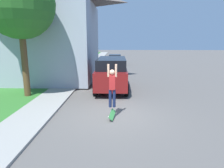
% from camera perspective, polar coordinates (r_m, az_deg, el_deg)
% --- Properties ---
extents(ground_plane, '(120.00, 120.00, 0.00)m').
position_cam_1_polar(ground_plane, '(9.06, 0.58, -8.96)').
color(ground_plane, '#54514F').
extents(lawn, '(10.00, 80.00, 0.08)m').
position_cam_1_polar(lawn, '(16.91, -27.12, -0.06)').
color(lawn, '#2D6B28').
rests_on(lawn, ground_plane).
extents(sidewalk, '(1.80, 80.00, 0.10)m').
position_cam_1_polar(sidewalk, '(15.27, -12.52, -0.15)').
color(sidewalk, gray).
rests_on(sidewalk, ground_plane).
extents(house, '(11.54, 8.05, 8.45)m').
position_cam_1_polar(house, '(18.27, -22.91, 15.15)').
color(house, '#99A3B2').
rests_on(house, lawn).
extents(lawn_tree_near, '(3.84, 3.84, 7.08)m').
position_cam_1_polar(lawn_tree_near, '(12.61, -24.99, 20.07)').
color(lawn_tree_near, brown).
rests_on(lawn_tree_near, lawn).
extents(suv_parked, '(2.12, 4.54, 2.15)m').
position_cam_1_polar(suv_parked, '(13.25, -0.09, 3.16)').
color(suv_parked, maroon).
rests_on(suv_parked, ground_plane).
extents(car_down_street, '(1.95, 4.43, 1.36)m').
position_cam_1_polar(car_down_street, '(27.58, 0.81, 6.95)').
color(car_down_street, black).
rests_on(car_down_street, ground_plane).
extents(skateboarder, '(0.41, 0.22, 1.86)m').
position_cam_1_polar(skateboarder, '(8.46, 0.05, -0.42)').
color(skateboarder, '#192347').
rests_on(skateboarder, ground_plane).
extents(skateboard, '(0.31, 0.78, 0.32)m').
position_cam_1_polar(skateboard, '(8.63, 0.02, -8.70)').
color(skateboard, '#337F3D').
rests_on(skateboard, ground_plane).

